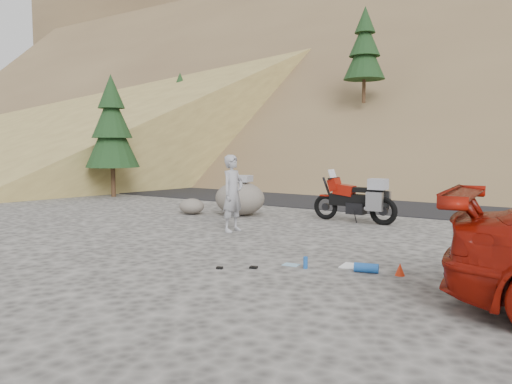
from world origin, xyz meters
TOP-DOWN VIEW (x-y plane):
  - ground at (0.00, 0.00)m, footprint 140.00×140.00m
  - road at (0.00, 9.00)m, footprint 120.00×7.00m
  - conifer_verge at (-11.00, 4.50)m, footprint 2.20×2.20m
  - motorcycle at (0.21, 3.70)m, footprint 2.47×0.71m
  - man at (-1.73, 0.59)m, footprint 0.46×0.69m
  - boulder at (-3.33, 3.02)m, footprint 1.63×1.40m
  - small_rock at (-4.71, 2.37)m, footprint 0.96×0.90m
  - gear_white_cloth at (2.24, -1.09)m, footprint 0.53×0.48m
  - gear_blue_mat at (2.55, -1.36)m, footprint 0.43×0.26m
  - gear_bottle at (1.58, -1.69)m, footprint 0.10×0.10m
  - gear_funnel at (3.08, -1.23)m, footprint 0.21×0.21m
  - gear_glove_a at (0.85, -2.20)m, footprint 0.14×0.12m
  - gear_glove_b at (0.39, -2.56)m, footprint 0.13×0.12m
  - gear_blue_cloth at (1.26, -1.62)m, footprint 0.31×0.24m

SIDE VIEW (x-z plane):
  - ground at x=0.00m, z-range 0.00..0.00m
  - road at x=0.00m, z-range -0.03..0.03m
  - man at x=-1.73m, z-range -0.95..0.95m
  - gear_blue_cloth at x=1.26m, z-range 0.00..0.01m
  - gear_white_cloth at x=2.24m, z-range 0.00..0.02m
  - gear_glove_b at x=0.39m, z-range 0.00..0.04m
  - gear_glove_a at x=0.85m, z-range 0.00..0.04m
  - gear_blue_mat at x=2.55m, z-range 0.00..0.16m
  - gear_bottle at x=1.58m, z-range 0.00..0.21m
  - gear_funnel at x=3.08m, z-range 0.00..0.21m
  - small_rock at x=-4.71m, z-range 0.00..0.48m
  - boulder at x=-3.33m, z-range -0.07..1.13m
  - motorcycle at x=0.21m, z-range -0.11..1.36m
  - conifer_verge at x=-11.00m, z-range 0.37..5.41m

